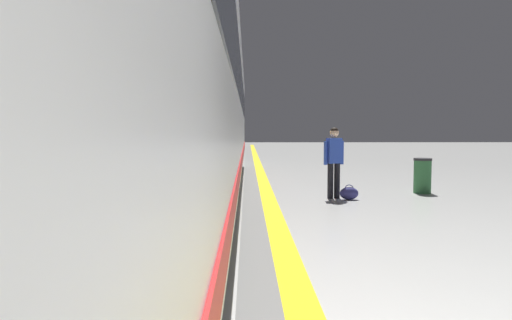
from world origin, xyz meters
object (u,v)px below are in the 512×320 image
Objects in this scene: passenger_near at (334,157)px; waste_bin at (422,176)px; high_speed_train at (144,74)px; duffel_bag_near at (349,193)px.

passenger_near reaches higher than waste_bin.
high_speed_train is 5.51m from passenger_near.
waste_bin reaches higher than duffel_bag_near.
high_speed_train is at bearing -133.62° from passenger_near.
duffel_bag_near is (0.32, -0.25, -0.84)m from passenger_near.
passenger_near is at bearing 46.38° from high_speed_train.
passenger_near is at bearing 142.05° from duffel_bag_near.
high_speed_train is 7.99m from waste_bin.
high_speed_train reaches higher than passenger_near.
passenger_near is 0.93m from duffel_bag_near.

